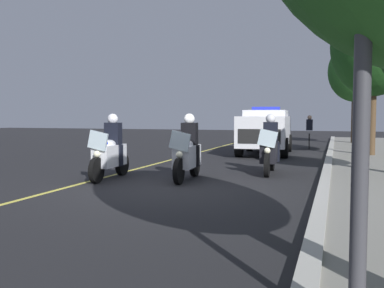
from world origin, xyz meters
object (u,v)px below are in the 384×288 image
at_px(tree_behind_suv, 356,72).
at_px(tree_far_back, 374,46).
at_px(police_motorcycle_trailing, 270,149).
at_px(police_motorcycle_lead_left, 110,152).
at_px(police_suv, 266,130).
at_px(cyclist_background, 309,132).
at_px(police_motorcycle_lead_right, 187,153).

bearing_deg(tree_behind_suv, tree_far_back, 2.52).
distance_m(police_motorcycle_trailing, tree_behind_suv, 15.11).
relative_size(police_motorcycle_lead_left, police_suv, 0.43).
bearing_deg(police_motorcycle_lead_left, cyclist_background, 161.28).
xyz_separation_m(police_motorcycle_lead_right, tree_behind_suv, (-16.34, 4.62, 3.51)).
bearing_deg(tree_far_back, police_motorcycle_lead_left, -39.13).
bearing_deg(cyclist_background, police_motorcycle_lead_left, -18.72).
bearing_deg(police_suv, tree_behind_suv, 154.50).
relative_size(cyclist_background, tree_far_back, 0.28).
xyz_separation_m(police_motorcycle_trailing, tree_far_back, (-6.16, 3.14, 3.71)).
bearing_deg(police_motorcycle_lead_left, police_motorcycle_trailing, 122.08).
distance_m(police_motorcycle_lead_left, cyclist_background, 13.43).
xyz_separation_m(police_motorcycle_lead_left, tree_behind_suv, (-16.83, 6.60, 3.51)).
relative_size(police_motorcycle_lead_right, police_motorcycle_trailing, 1.00).
distance_m(police_motorcycle_lead_left, police_suv, 9.10).
bearing_deg(tree_behind_suv, police_motorcycle_trailing, -10.90).
bearing_deg(police_suv, police_motorcycle_lead_left, -17.34).
height_order(police_suv, tree_behind_suv, tree_behind_suv).
height_order(police_suv, tree_far_back, tree_far_back).
height_order(police_motorcycle_lead_right, tree_behind_suv, tree_behind_suv).
height_order(police_motorcycle_lead_right, police_suv, police_suv).
bearing_deg(police_motorcycle_lead_left, police_motorcycle_lead_right, 103.74).
distance_m(police_motorcycle_lead_left, police_motorcycle_lead_right, 2.04).
distance_m(police_motorcycle_trailing, police_suv, 6.40).
xyz_separation_m(tree_far_back, tree_behind_suv, (-8.27, -0.36, -0.20)).
relative_size(police_motorcycle_trailing, cyclist_background, 1.22).
bearing_deg(tree_behind_suv, police_motorcycle_lead_left, -21.41).
distance_m(cyclist_background, tree_behind_suv, 5.78).
distance_m(police_suv, tree_far_back, 5.41).
distance_m(police_suv, tree_behind_suv, 9.56).
bearing_deg(cyclist_background, police_suv, -21.62).
height_order(police_motorcycle_trailing, cyclist_background, police_motorcycle_trailing).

